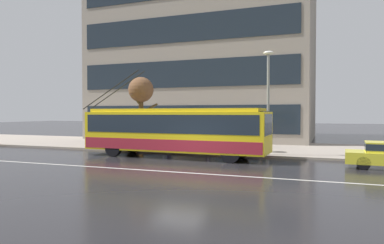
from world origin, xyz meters
The scene contains 12 objects.
ground_plane centered at (0.00, 0.00, 0.00)m, with size 160.00×160.00×0.00m, color #242326.
sidewalk_slab centered at (0.00, 10.30, 0.07)m, with size 80.00×10.00×0.14m, color gray.
lane_centre_line centered at (0.00, -1.20, 0.00)m, with size 72.00×0.14×0.01m, color silver.
trolleybus centered at (-1.81, 3.69, 1.60)m, with size 12.05×2.86×5.28m.
bus_shelter centered at (-2.25, 7.47, 2.12)m, with size 3.53×1.73×2.65m.
pedestrian_at_shelter centered at (-0.89, 6.97, 1.75)m, with size 1.23×1.23×1.98m.
pedestrian_approaching_curb centered at (-3.13, 5.98, 1.79)m, with size 1.37×1.37×2.00m.
pedestrian_walking_past centered at (-6.12, 6.29, 1.71)m, with size 1.31×1.31×2.02m.
pedestrian_waiting_by_pole centered at (2.69, 7.11, 1.67)m, with size 1.12×1.12×1.97m.
street_lamp centered at (3.37, 5.78, 3.84)m, with size 0.60×0.32×6.19m.
street_tree_bare centered at (-6.20, 7.59, 4.17)m, with size 2.02×1.86×5.15m.
office_tower_corner_left centered at (-5.05, 20.71, 9.96)m, with size 21.18×16.16×19.89m.
Camera 1 is at (6.66, -15.77, 2.64)m, focal length 33.43 mm.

